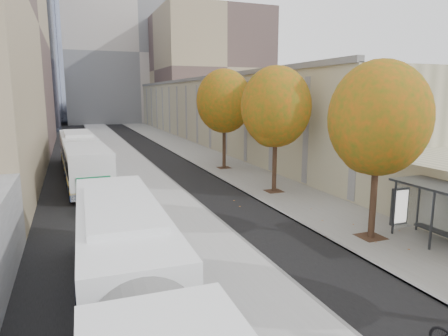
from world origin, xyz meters
name	(u,v)px	position (x,y,z in m)	size (l,w,h in m)	color
bus_platform	(129,166)	(-3.88, 35.00, 0.07)	(4.25, 150.00, 0.15)	#A7A7A7
sidewalk	(214,161)	(4.12, 35.00, 0.04)	(4.75, 150.00, 0.08)	gray
building_tan	(220,108)	(15.50, 64.00, 4.00)	(18.00, 92.00, 8.00)	gray
building_far_block	(133,56)	(6.00, 96.00, 15.00)	(30.00, 18.00, 30.00)	#ABA29B
tree_c	(379,118)	(3.60, 13.00, 5.25)	(4.20, 4.20, 7.28)	black
tree_d	(276,107)	(3.60, 22.00, 5.47)	(4.40, 4.40, 7.60)	black
tree_e	(224,101)	(3.60, 31.00, 5.69)	(4.60, 4.60, 7.92)	black
bus_near	(138,308)	(-7.24, 8.04, 1.56)	(2.84, 17.12, 2.85)	white
bus_far	(82,156)	(-7.78, 31.62, 1.61)	(3.33, 17.73, 2.94)	white
distant_car	(79,136)	(-7.47, 57.18, 0.73)	(1.73, 4.29, 1.46)	silver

